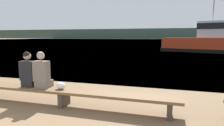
% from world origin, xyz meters
% --- Properties ---
extents(water_surface, '(240.00, 240.00, 0.00)m').
position_xyz_m(water_surface, '(0.00, 125.39, 0.00)').
color(water_surface, teal).
rests_on(water_surface, ground).
extents(far_shoreline, '(600.00, 12.00, 9.46)m').
position_xyz_m(far_shoreline, '(0.00, 195.11, 4.73)').
color(far_shoreline, '#384233').
rests_on(far_shoreline, ground).
extents(bench_main, '(6.06, 0.54, 0.45)m').
position_xyz_m(bench_main, '(0.32, 2.84, 0.37)').
color(bench_main, brown).
rests_on(bench_main, ground).
extents(person_left, '(0.42, 0.40, 0.99)m').
position_xyz_m(person_left, '(-0.78, 2.84, 0.88)').
color(person_left, black).
rests_on(person_left, bench_main).
extents(person_right, '(0.42, 0.40, 1.01)m').
position_xyz_m(person_right, '(-0.33, 2.84, 0.88)').
color(person_right, '#70665B').
rests_on(person_right, bench_main).
extents(shopping_bag, '(0.27, 0.18, 0.19)m').
position_xyz_m(shopping_bag, '(0.23, 2.84, 0.55)').
color(shopping_bag, white).
rests_on(shopping_bag, bench_main).
extents(tugboat_red, '(11.40, 6.29, 6.88)m').
position_xyz_m(tugboat_red, '(7.49, 24.20, 1.15)').
color(tugboat_red, red).
rests_on(tugboat_red, water_surface).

